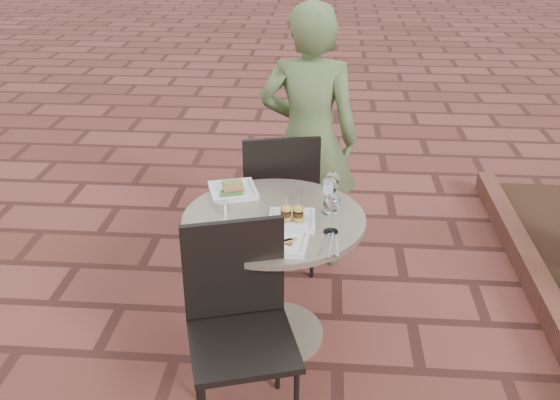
# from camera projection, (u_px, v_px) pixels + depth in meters

# --- Properties ---
(ground) EXTENTS (60.00, 60.00, 0.00)m
(ground) POSITION_uv_depth(u_px,v_px,m) (264.00, 314.00, 3.55)
(ground) COLOR brown
(ground) RESTS_ON ground
(cafe_table) EXTENTS (0.90, 0.90, 0.73)m
(cafe_table) POSITION_uv_depth(u_px,v_px,m) (274.00, 259.00, 3.16)
(cafe_table) COLOR gray
(cafe_table) RESTS_ON ground
(chair_far) EXTENTS (0.52, 0.52, 0.93)m
(chair_far) POSITION_uv_depth(u_px,v_px,m) (279.00, 192.00, 3.72)
(chair_far) COLOR black
(chair_far) RESTS_ON ground
(chair_near) EXTENTS (0.55, 0.55, 0.93)m
(chair_near) POSITION_uv_depth(u_px,v_px,m) (238.00, 311.00, 2.66)
(chair_near) COLOR black
(chair_near) RESTS_ON ground
(diner) EXTENTS (0.62, 0.42, 1.64)m
(diner) POSITION_uv_depth(u_px,v_px,m) (309.00, 140.00, 3.74)
(diner) COLOR #506437
(diner) RESTS_ON ground
(plate_salmon) EXTENTS (0.30, 0.30, 0.07)m
(plate_salmon) POSITION_uv_depth(u_px,v_px,m) (233.00, 190.00, 3.28)
(plate_salmon) COLOR white
(plate_salmon) RESTS_ON cafe_table
(plate_sliders) EXTENTS (0.23, 0.23, 0.14)m
(plate_sliders) POSITION_uv_depth(u_px,v_px,m) (292.00, 218.00, 2.98)
(plate_sliders) COLOR white
(plate_sliders) RESTS_ON cafe_table
(plate_tuna) EXTENTS (0.23, 0.23, 0.03)m
(plate_tuna) POSITION_uv_depth(u_px,v_px,m) (283.00, 243.00, 2.79)
(plate_tuna) COLOR white
(plate_tuna) RESTS_ON cafe_table
(wine_glass_right) EXTENTS (0.08, 0.08, 0.19)m
(wine_glass_right) POSITION_uv_depth(u_px,v_px,m) (332.00, 206.00, 2.85)
(wine_glass_right) COLOR white
(wine_glass_right) RESTS_ON cafe_table
(wine_glass_mid) EXTENTS (0.08, 0.08, 0.19)m
(wine_glass_mid) POSITION_uv_depth(u_px,v_px,m) (329.00, 188.00, 3.03)
(wine_glass_mid) COLOR white
(wine_glass_mid) RESTS_ON cafe_table
(wine_glass_far) EXTENTS (0.07, 0.07, 0.17)m
(wine_glass_far) POSITION_uv_depth(u_px,v_px,m) (332.00, 181.00, 3.13)
(wine_glass_far) COLOR white
(wine_glass_far) RESTS_ON cafe_table
(steel_ramekin) EXTENTS (0.08, 0.08, 0.05)m
(steel_ramekin) POSITION_uv_depth(u_px,v_px,m) (223.00, 206.00, 3.10)
(steel_ramekin) COLOR silver
(steel_ramekin) RESTS_ON cafe_table
(cutlery_set) EXTENTS (0.11, 0.23, 0.00)m
(cutlery_set) POSITION_uv_depth(u_px,v_px,m) (331.00, 245.00, 2.80)
(cutlery_set) COLOR silver
(cutlery_set) RESTS_ON cafe_table
(planter_curb) EXTENTS (0.12, 3.00, 0.15)m
(planter_curb) POSITION_uv_depth(u_px,v_px,m) (539.00, 285.00, 3.67)
(planter_curb) COLOR brown
(planter_curb) RESTS_ON ground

